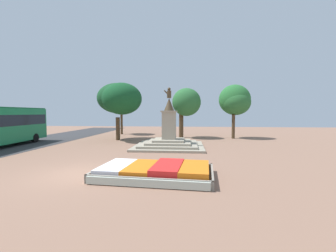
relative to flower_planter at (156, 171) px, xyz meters
The scene contains 7 objects.
ground_plane 3.83m from the flower_planter, behind, with size 75.27×75.27×0.00m, color #8C6651.
flower_planter is the anchor object (origin of this frame).
statue_monument 9.14m from the flower_planter, 90.97° to the left, with size 5.85×5.85×5.13m.
park_tree_far_left 17.14m from the flower_planter, 85.76° to the left, with size 3.34×3.71×5.85m.
park_tree_behind_statue 18.54m from the flower_planter, 67.51° to the left, with size 3.64×3.37×6.24m.
park_tree_far_right 15.68m from the flower_planter, 113.45° to the left, with size 5.19×5.96×6.25m.
park_tree_mid_canopy 22.17m from the flower_planter, 110.50° to the left, with size 3.42×3.55×6.07m.
Camera 1 is at (5.27, -10.30, 2.97)m, focal length 24.00 mm.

